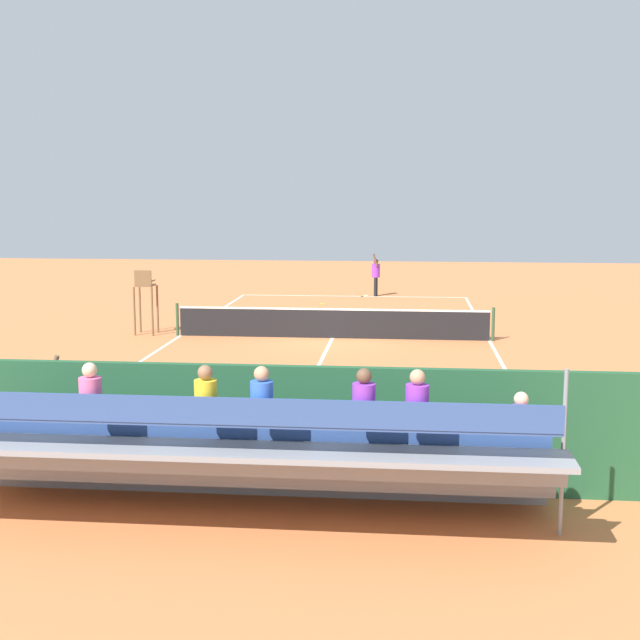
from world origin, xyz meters
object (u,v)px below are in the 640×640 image
Objects in this scene: umpire_chair at (145,295)px; tennis_ball_far at (321,304)px; bleacher_stand at (251,454)px; equipment_bag at (306,465)px; line_judge at (49,409)px; tennis_player at (376,274)px; courtside_bench at (405,444)px; tennis_net at (332,323)px; tennis_racket at (365,296)px; tennis_ball_near at (323,304)px.

umpire_chair reaches higher than tennis_ball_far.
bleacher_stand is 10.07× the size of equipment_bag.
line_judge is (2.59, 21.31, 0.98)m from tennis_ball_far.
tennis_player and line_judge have the same top height.
equipment_bag is at bearing 4.48° from courtside_bench.
tennis_player reaches higher than courtside_bench.
tennis_net is 11.24m from tennis_player.
tennis_ball_near reaches higher than tennis_racket.
tennis_racket is 3.60m from tennis_ball_far.
tennis_net is 8.04m from tennis_ball_near.
tennis_racket is (-0.52, -11.16, -0.49)m from tennis_net.
tennis_net is at bearing 97.66° from tennis_ball_near.
umpire_chair is at bearing -62.95° from equipment_bag.
equipment_bag reaches higher than tennis_ball_near.
tennis_player is 29.18× the size of tennis_ball_near.
tennis_net is 1.14× the size of bleacher_stand.
equipment_bag is 13.64× the size of tennis_ball_far.
tennis_racket is (0.19, -24.56, -0.16)m from equipment_bag.
line_judge is (4.45, -0.07, 0.84)m from equipment_bag.
bleacher_stand is 137.27× the size of tennis_ball_far.
tennis_net is 13.48m from courtside_bench.
equipment_bag is at bearing 94.75° from tennis_ball_near.
tennis_net is at bearing -86.99° from equipment_bag.
tennis_ball_near is (-5.13, -7.83, -1.28)m from umpire_chair.
tennis_ball_far is (3.50, -21.25, -0.53)m from courtside_bench.
line_judge reaches higher than tennis_ball_far.
tennis_ball_near is (2.07, 3.23, -0.98)m from tennis_player.
tennis_ball_far is (-5.04, -7.85, -1.28)m from umpire_chair.
bleacher_stand is 23.40m from tennis_ball_near.
line_judge reaches higher than tennis_ball_near.
tennis_net is 11.19m from tennis_racket.
courtside_bench is at bearing 100.01° from tennis_net.
equipment_bag is at bearing 89.32° from tennis_player.
bleacher_stand reaches higher than tennis_ball_near.
equipment_bag is 1.55× the size of tennis_racket.
tennis_ball_far is (1.68, 3.18, 0.02)m from tennis_racket.
tennis_ball_far is at bearing -85.01° from equipment_bag.
bleacher_stand is at bearing 43.89° from courtside_bench.
tennis_net is 11.44× the size of equipment_bag.
umpire_chair is at bearing -67.78° from bleacher_stand.
tennis_racket is (1.83, -24.44, -0.54)m from courtside_bench.
tennis_ball_far is at bearing 56.03° from tennis_player.
line_judge is (-2.45, 13.45, -0.30)m from umpire_chair.
courtside_bench is 24.50m from tennis_player.
tennis_ball_far is (0.09, -0.03, 0.00)m from tennis_ball_near.
tennis_ball_far is at bearing -80.64° from courtside_bench.
tennis_ball_near is 1.00× the size of tennis_ball_far.
courtside_bench reaches higher than tennis_ball_near.
bleacher_stand is 26.58m from tennis_racket.
umpire_chair is 2.38× the size of equipment_bag.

